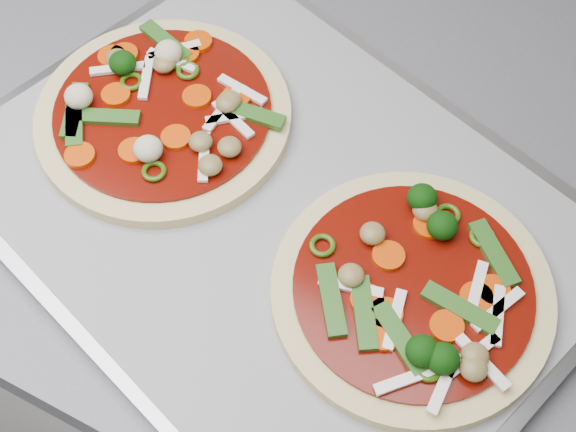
% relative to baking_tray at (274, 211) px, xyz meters
% --- Properties ---
extents(base_cabinet, '(3.60, 0.60, 0.86)m').
position_rel_baking_tray_xyz_m(base_cabinet, '(-0.40, 0.08, -0.48)').
color(base_cabinet, silver).
rests_on(base_cabinet, ground).
extents(baking_tray, '(0.59, 0.51, 0.02)m').
position_rel_baking_tray_xyz_m(baking_tray, '(0.00, 0.00, 0.00)').
color(baking_tray, '#929297').
rests_on(baking_tray, countertop).
extents(parchment, '(0.57, 0.48, 0.00)m').
position_rel_baking_tray_xyz_m(parchment, '(0.00, 0.00, 0.01)').
color(parchment, gray).
rests_on(parchment, baking_tray).
extents(pizza_left, '(0.30, 0.30, 0.04)m').
position_rel_baking_tray_xyz_m(pizza_left, '(-0.12, 0.03, 0.02)').
color(pizza_left, '#E6CF81').
rests_on(pizza_left, parchment).
extents(pizza_right, '(0.23, 0.23, 0.04)m').
position_rel_baking_tray_xyz_m(pizza_right, '(0.13, -0.03, 0.02)').
color(pizza_right, '#E6CF81').
rests_on(pizza_right, parchment).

